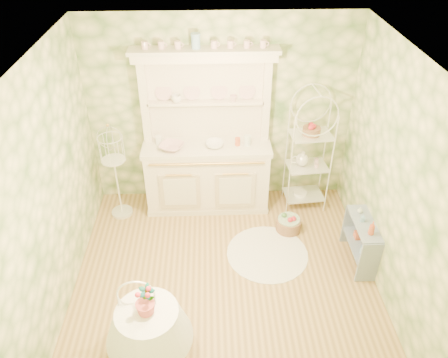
{
  "coord_description": "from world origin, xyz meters",
  "views": [
    {
      "loc": [
        -0.15,
        -3.61,
        4.02
      ],
      "look_at": [
        0.0,
        0.5,
        1.15
      ],
      "focal_mm": 35.0,
      "sensor_mm": 36.0,
      "label": 1
    }
  ],
  "objects_px": {
    "round_table": "(150,337)",
    "cafe_chair": "(138,337)",
    "bakers_rack": "(308,155)",
    "kitchen_dresser": "(206,136)",
    "floor_basket": "(288,224)",
    "birdcage_stand": "(115,172)",
    "side_shelf": "(360,242)"
  },
  "relations": [
    {
      "from": "side_shelf",
      "to": "round_table",
      "type": "distance_m",
      "value": 2.77
    },
    {
      "from": "cafe_chair",
      "to": "birdcage_stand",
      "type": "distance_m",
      "value": 2.49
    },
    {
      "from": "cafe_chair",
      "to": "birdcage_stand",
      "type": "height_order",
      "value": "birdcage_stand"
    },
    {
      "from": "round_table",
      "to": "kitchen_dresser",
      "type": "bearing_deg",
      "value": 77.19
    },
    {
      "from": "bakers_rack",
      "to": "birdcage_stand",
      "type": "bearing_deg",
      "value": 177.74
    },
    {
      "from": "kitchen_dresser",
      "to": "round_table",
      "type": "bearing_deg",
      "value": -102.81
    },
    {
      "from": "kitchen_dresser",
      "to": "cafe_chair",
      "type": "distance_m",
      "value": 2.76
    },
    {
      "from": "bakers_rack",
      "to": "round_table",
      "type": "bearing_deg",
      "value": -134.14
    },
    {
      "from": "round_table",
      "to": "cafe_chair",
      "type": "height_order",
      "value": "cafe_chair"
    },
    {
      "from": "kitchen_dresser",
      "to": "side_shelf",
      "type": "relative_size",
      "value": 3.25
    },
    {
      "from": "side_shelf",
      "to": "bakers_rack",
      "type": "bearing_deg",
      "value": 111.63
    },
    {
      "from": "side_shelf",
      "to": "cafe_chair",
      "type": "height_order",
      "value": "cafe_chair"
    },
    {
      "from": "kitchen_dresser",
      "to": "round_table",
      "type": "distance_m",
      "value": 2.7
    },
    {
      "from": "kitchen_dresser",
      "to": "side_shelf",
      "type": "distance_m",
      "value": 2.4
    },
    {
      "from": "side_shelf",
      "to": "floor_basket",
      "type": "bearing_deg",
      "value": 142.82
    },
    {
      "from": "bakers_rack",
      "to": "cafe_chair",
      "type": "relative_size",
      "value": 1.84
    },
    {
      "from": "kitchen_dresser",
      "to": "floor_basket",
      "type": "bearing_deg",
      "value": -29.72
    },
    {
      "from": "bakers_rack",
      "to": "side_shelf",
      "type": "height_order",
      "value": "bakers_rack"
    },
    {
      "from": "round_table",
      "to": "bakers_rack",
      "type": "bearing_deg",
      "value": 51.51
    },
    {
      "from": "kitchen_dresser",
      "to": "cafe_chair",
      "type": "xyz_separation_m",
      "value": [
        -0.66,
        -2.59,
        -0.69
      ]
    },
    {
      "from": "kitchen_dresser",
      "to": "birdcage_stand",
      "type": "xyz_separation_m",
      "value": [
        -1.24,
        -0.18,
        -0.43
      ]
    },
    {
      "from": "birdcage_stand",
      "to": "floor_basket",
      "type": "distance_m",
      "value": 2.46
    },
    {
      "from": "kitchen_dresser",
      "to": "bakers_rack",
      "type": "xyz_separation_m",
      "value": [
        1.41,
        -0.02,
        -0.32
      ]
    },
    {
      "from": "side_shelf",
      "to": "round_table",
      "type": "bearing_deg",
      "value": -152.05
    },
    {
      "from": "kitchen_dresser",
      "to": "side_shelf",
      "type": "xyz_separation_m",
      "value": [
        1.88,
        -1.23,
        -0.84
      ]
    },
    {
      "from": "kitchen_dresser",
      "to": "floor_basket",
      "type": "height_order",
      "value": "kitchen_dresser"
    },
    {
      "from": "birdcage_stand",
      "to": "round_table",
      "type": "bearing_deg",
      "value": -73.91
    },
    {
      "from": "cafe_chair",
      "to": "floor_basket",
      "type": "bearing_deg",
      "value": 45.87
    },
    {
      "from": "kitchen_dresser",
      "to": "floor_basket",
      "type": "xyz_separation_m",
      "value": [
        1.1,
        -0.63,
        -1.04
      ]
    },
    {
      "from": "bakers_rack",
      "to": "birdcage_stand",
      "type": "distance_m",
      "value": 2.66
    },
    {
      "from": "bakers_rack",
      "to": "side_shelf",
      "type": "xyz_separation_m",
      "value": [
        0.47,
        -1.2,
        -0.53
      ]
    },
    {
      "from": "bakers_rack",
      "to": "kitchen_dresser",
      "type": "bearing_deg",
      "value": 173.45
    }
  ]
}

